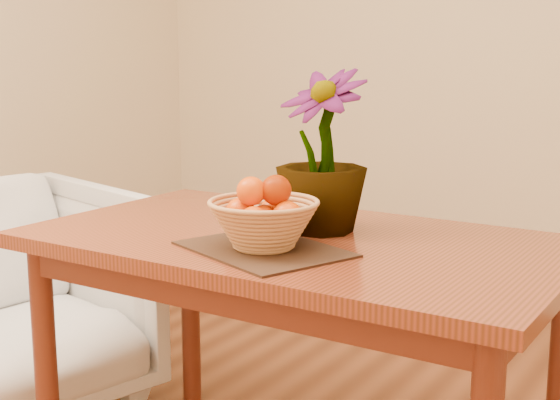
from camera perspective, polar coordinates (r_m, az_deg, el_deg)
The scene contains 7 objects.
wall_back at distance 3.79m, azimuth 17.04°, elevation 12.22°, with size 4.00×0.02×2.70m, color beige.
table at distance 2.06m, azimuth 1.16°, elevation -5.00°, with size 1.40×0.80×0.75m.
placemat at distance 1.89m, azimuth -1.19°, elevation -3.61°, with size 0.39×0.29×0.01m, color #332112.
wicker_basket at distance 1.87m, azimuth -1.20°, elevation -1.92°, with size 0.27×0.27×0.11m.
orange_pile at distance 1.86m, azimuth -1.05°, elevation -0.37°, with size 0.19×0.19×0.13m.
potted_plant at distance 2.05m, azimuth 3.06°, elevation 3.58°, with size 0.24×0.24×0.43m, color #1F4915.
armchair at distance 2.84m, azimuth -19.69°, elevation -6.23°, with size 0.82×0.77×0.85m, color gray.
Camera 1 is at (1.03, -1.40, 1.22)m, focal length 50.00 mm.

